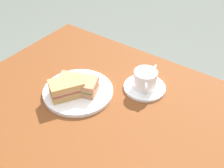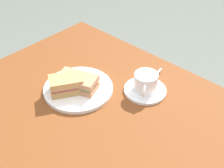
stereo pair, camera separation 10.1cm
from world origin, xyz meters
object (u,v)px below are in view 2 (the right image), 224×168
object	(u,v)px
sandwich_plate	(79,88)
sandwich_front	(79,81)
sandwich_back	(66,85)
coffee_cup	(146,82)
spoon	(154,77)
dining_table	(127,141)
coffee_saucer	(145,90)

from	to	relation	value
sandwich_plate	sandwich_front	world-z (taller)	sandwich_front
sandwich_back	coffee_cup	world-z (taller)	coffee_cup
coffee_cup	spoon	size ratio (longest dim) A/B	1.07
coffee_cup	sandwich_plate	bearing A→B (deg)	40.11
dining_table	sandwich_plate	bearing A→B (deg)	-1.01
dining_table	sandwich_back	xyz separation A→B (m)	(0.25, 0.04, 0.13)
dining_table	coffee_cup	bearing A→B (deg)	-71.59
spoon	sandwich_front	bearing A→B (deg)	54.18
sandwich_front	coffee_saucer	world-z (taller)	sandwich_front
sandwich_plate	spoon	distance (m)	0.28
sandwich_plate	sandwich_front	distance (m)	0.03
sandwich_plate	spoon	size ratio (longest dim) A/B	2.54
sandwich_plate	sandwich_back	world-z (taller)	sandwich_back
coffee_saucer	coffee_cup	bearing A→B (deg)	121.60
sandwich_back	spoon	bearing A→B (deg)	-123.08
coffee_cup	sandwich_front	bearing A→B (deg)	39.99
dining_table	spoon	xyz separation A→B (m)	(0.07, -0.23, 0.10)
sandwich_plate	sandwich_back	bearing A→B (deg)	72.98
dining_table	coffee_cup	size ratio (longest dim) A/B	11.84
sandwich_plate	sandwich_front	size ratio (longest dim) A/B	1.60
coffee_cup	spoon	bearing A→B (deg)	-77.97
sandwich_back	spoon	size ratio (longest dim) A/B	1.35
coffee_saucer	sandwich_back	bearing A→B (deg)	45.77
coffee_cup	coffee_saucer	bearing A→B (deg)	-58.40
coffee_saucer	spoon	world-z (taller)	spoon
sandwich_plate	coffee_cup	distance (m)	0.24
coffee_cup	sandwich_back	bearing A→B (deg)	45.41
sandwich_back	spoon	xyz separation A→B (m)	(-0.18, -0.28, -0.03)
dining_table	sandwich_back	bearing A→B (deg)	9.45
coffee_saucer	coffee_cup	world-z (taller)	coffee_cup
sandwich_front	coffee_cup	world-z (taller)	coffee_cup
sandwich_back	coffee_cup	distance (m)	0.28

